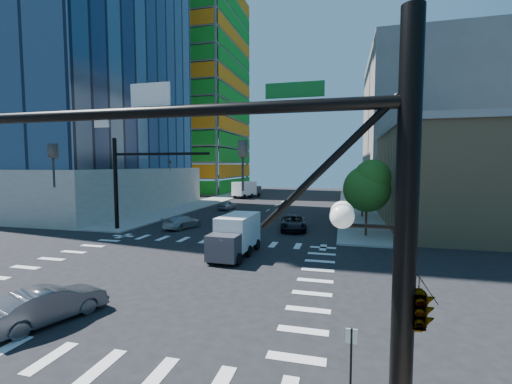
% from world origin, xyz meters
% --- Properties ---
extents(ground, '(160.00, 160.00, 0.00)m').
position_xyz_m(ground, '(0.00, 0.00, 0.00)').
color(ground, black).
rests_on(ground, ground).
extents(road_markings, '(20.00, 20.00, 0.01)m').
position_xyz_m(road_markings, '(0.00, 0.00, 0.01)').
color(road_markings, silver).
rests_on(road_markings, ground).
extents(sidewalk_ne, '(5.00, 60.00, 0.15)m').
position_xyz_m(sidewalk_ne, '(12.50, 40.00, 0.07)').
color(sidewalk_ne, gray).
rests_on(sidewalk_ne, ground).
extents(sidewalk_nw, '(5.00, 60.00, 0.15)m').
position_xyz_m(sidewalk_nw, '(-12.50, 40.00, 0.07)').
color(sidewalk_nw, gray).
rests_on(sidewalk_nw, ground).
extents(construction_building, '(25.16, 34.50, 70.60)m').
position_xyz_m(construction_building, '(-27.41, 61.93, 24.61)').
color(construction_building, gray).
rests_on(construction_building, ground).
extents(commercial_building, '(20.50, 22.50, 10.60)m').
position_xyz_m(commercial_building, '(25.00, 22.00, 5.31)').
color(commercial_building, tan).
rests_on(commercial_building, ground).
extents(bg_building_ne, '(24.00, 30.00, 28.00)m').
position_xyz_m(bg_building_ne, '(27.00, 55.00, 14.00)').
color(bg_building_ne, slate).
rests_on(bg_building_ne, ground).
extents(signal_mast_se, '(10.51, 2.48, 9.00)m').
position_xyz_m(signal_mast_se, '(10.60, -11.50, 5.01)').
color(signal_mast_se, black).
rests_on(signal_mast_se, sidewalk_se).
extents(signal_mast_nw, '(10.20, 0.40, 9.00)m').
position_xyz_m(signal_mast_nw, '(-10.00, 11.50, 5.49)').
color(signal_mast_nw, black).
rests_on(signal_mast_nw, sidewalk_nw).
extents(tree_south, '(4.16, 4.16, 6.82)m').
position_xyz_m(tree_south, '(12.63, 13.90, 4.69)').
color(tree_south, '#382316').
rests_on(tree_south, sidewalk_ne).
extents(tree_north, '(3.54, 3.52, 5.78)m').
position_xyz_m(tree_north, '(12.93, 25.90, 3.99)').
color(tree_north, '#382316').
rests_on(tree_north, sidewalk_ne).
extents(no_parking_sign, '(0.30, 0.06, 2.20)m').
position_xyz_m(no_parking_sign, '(10.70, -9.00, 1.38)').
color(no_parking_sign, black).
rests_on(no_parking_sign, ground).
extents(car_nb_far, '(3.22, 5.65, 1.49)m').
position_xyz_m(car_nb_far, '(5.71, 15.66, 0.74)').
color(car_nb_far, black).
rests_on(car_nb_far, ground).
extents(car_sb_near, '(3.00, 4.90, 1.33)m').
position_xyz_m(car_sb_near, '(-5.48, 13.84, 0.66)').
color(car_sb_near, '#BDBDBD').
rests_on(car_sb_near, ground).
extents(car_sb_mid, '(1.89, 3.99, 1.32)m').
position_xyz_m(car_sb_mid, '(-5.96, 29.16, 0.66)').
color(car_sb_mid, '#989A9F').
rests_on(car_sb_mid, ground).
extents(car_sb_cross, '(2.97, 4.75, 1.48)m').
position_xyz_m(car_sb_cross, '(-1.26, -6.80, 0.74)').
color(car_sb_cross, '#4F4F54').
rests_on(car_sb_cross, ground).
extents(box_truck_near, '(2.49, 5.49, 2.84)m').
position_xyz_m(box_truck_near, '(3.01, 4.83, 1.26)').
color(box_truck_near, black).
rests_on(box_truck_near, ground).
extents(box_truck_far, '(4.65, 6.71, 3.24)m').
position_xyz_m(box_truck_far, '(-8.09, 47.72, 1.43)').
color(box_truck_far, black).
rests_on(box_truck_far, ground).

